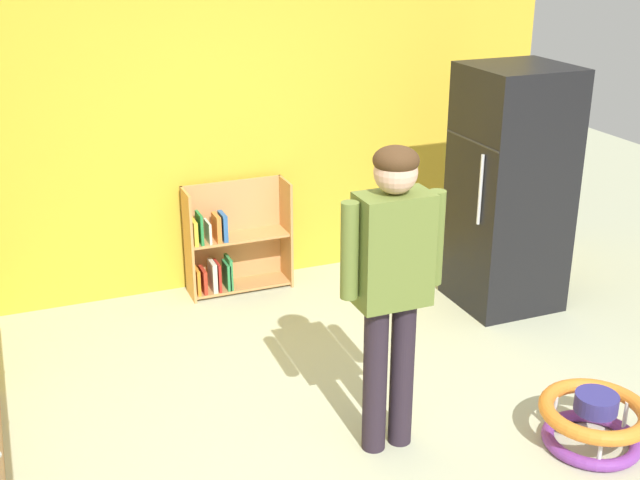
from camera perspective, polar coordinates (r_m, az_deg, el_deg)
ground_plane at (r=4.79m, az=2.93°, el=-13.06°), size 12.00×12.00×0.00m
back_wall at (r=6.29m, az=-5.85°, el=8.79°), size 5.20×0.06×2.70m
refrigerator at (r=6.10m, az=13.07°, el=3.47°), size 0.73×0.68×1.78m
bookshelf at (r=6.37m, az=-6.25°, el=-0.34°), size 0.80×0.28×0.85m
standing_person at (r=4.19m, az=5.04°, el=-2.29°), size 0.57×0.23×1.70m
baby_walker at (r=4.82m, az=18.49°, el=-11.80°), size 0.60×0.60×0.32m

